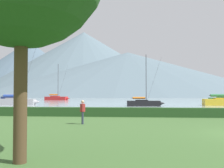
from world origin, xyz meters
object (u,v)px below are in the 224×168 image
(sailboat_slip_0, at_px, (144,103))
(person_seated_viewer, at_px, (83,110))
(sailboat_slip_6, at_px, (57,98))
(sailboat_slip_1, at_px, (13,98))
(sailboat_slip_3, at_px, (16,101))

(sailboat_slip_0, bearing_deg, person_seated_viewer, -103.24)
(sailboat_slip_6, bearing_deg, sailboat_slip_1, -172.47)
(sailboat_slip_0, relative_size, sailboat_slip_6, 0.72)
(sailboat_slip_1, relative_size, sailboat_slip_6, 0.87)
(sailboat_slip_0, relative_size, person_seated_viewer, 5.50)
(sailboat_slip_0, distance_m, person_seated_viewer, 31.48)
(sailboat_slip_6, xyz_separation_m, person_seated_viewer, (25.80, -77.62, 0.21))
(sailboat_slip_6, bearing_deg, sailboat_slip_3, -74.85)
(sailboat_slip_1, height_order, sailboat_slip_3, sailboat_slip_3)
(sailboat_slip_1, distance_m, sailboat_slip_3, 49.01)
(sailboat_slip_0, height_order, person_seated_viewer, sailboat_slip_0)
(sailboat_slip_1, distance_m, person_seated_viewer, 88.16)
(sailboat_slip_1, distance_m, sailboat_slip_6, 15.82)
(sailboat_slip_1, bearing_deg, sailboat_slip_3, -63.79)
(sailboat_slip_0, xyz_separation_m, person_seated_viewer, (-4.34, -31.17, 0.41))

